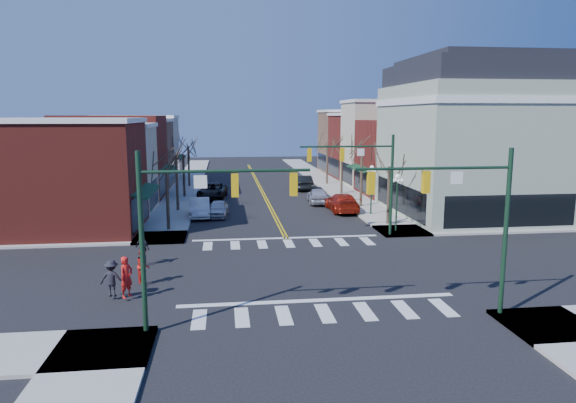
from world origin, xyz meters
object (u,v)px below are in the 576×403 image
object	(u,v)px
car_right_far	(303,183)
pedestrian_dark_a	(142,248)
car_right_mid	(318,196)
car_left_far	(212,191)
pedestrian_dark_b	(112,278)
lamppost_corner	(397,193)
pedestrian_red_a	(126,277)
car_left_mid	(200,208)
victorian_corner	(470,137)
car_left_near	(218,209)
pedestrian_red_b	(143,265)
lamppost_midblock	(372,181)
car_right_near	(342,202)

from	to	relation	value
car_right_far	pedestrian_dark_a	world-z (taller)	pedestrian_dark_a
car_right_mid	pedestrian_dark_a	xyz separation A→B (m)	(-13.75, -19.46, 0.25)
car_left_far	pedestrian_dark_a	bearing A→B (deg)	-91.96
car_left_far	car_right_far	size ratio (longest dim) A/B	1.13
car_right_far	pedestrian_dark_b	xyz separation A→B (m)	(-14.31, -34.47, 0.19)
lamppost_corner	pedestrian_red_a	size ratio (longest dim) A/B	2.24
lamppost_corner	car_right_mid	world-z (taller)	lamppost_corner
car_left_far	car_left_mid	bearing A→B (deg)	-88.80
victorian_corner	pedestrian_red_a	bearing A→B (deg)	-144.62
pedestrian_red_a	pedestrian_dark_b	distance (m)	0.73
car_right_mid	lamppost_corner	bearing A→B (deg)	109.20
car_left_near	pedestrian_red_b	size ratio (longest dim) A/B	2.33
victorian_corner	car_right_far	size ratio (longest dim) A/B	2.81
pedestrian_red_a	pedestrian_dark_a	bearing A→B (deg)	36.51
lamppost_corner	pedestrian_red_a	xyz separation A→B (m)	(-17.01, -11.97, -1.84)
car_left_far	car_right_mid	bearing A→B (deg)	-16.54
lamppost_corner	lamppost_midblock	bearing A→B (deg)	90.00
victorian_corner	pedestrian_red_a	xyz separation A→B (m)	(-25.31, -17.97, -5.54)
lamppost_midblock	car_right_mid	distance (m)	7.76
car_right_far	pedestrian_red_a	distance (m)	37.23
pedestrian_dark_b	car_right_far	bearing A→B (deg)	-104.73
car_left_far	pedestrian_dark_b	bearing A→B (deg)	-91.50
car_right_near	car_right_mid	bearing A→B (deg)	-72.90
victorian_corner	car_right_far	bearing A→B (deg)	125.05
car_right_near	pedestrian_dark_a	size ratio (longest dim) A/B	3.18
car_right_near	car_right_far	xyz separation A→B (m)	(-1.38, 13.95, 0.02)
lamppost_corner	car_right_far	bearing A→B (deg)	98.53
lamppost_corner	pedestrian_red_b	world-z (taller)	lamppost_corner
car_right_far	pedestrian_red_a	xyz separation A→B (m)	(-13.61, -34.65, 0.28)
victorian_corner	car_right_far	distance (m)	21.19
lamppost_midblock	car_right_near	distance (m)	3.69
lamppost_midblock	car_right_near	world-z (taller)	lamppost_midblock
victorian_corner	lamppost_midblock	size ratio (longest dim) A/B	3.29
lamppost_corner	car_right_near	xyz separation A→B (m)	(-2.02, 8.72, -2.15)
lamppost_corner	car_right_far	distance (m)	23.03
victorian_corner	car_left_far	xyz separation A→B (m)	(-21.97, 11.46, -5.86)
lamppost_midblock	car_right_far	xyz separation A→B (m)	(-3.40, 16.18, -2.13)
car_left_near	car_right_mid	xyz separation A→B (m)	(9.60, 5.48, 0.10)
car_left_near	pedestrian_red_b	world-z (taller)	pedestrian_red_b
car_left_near	car_left_far	world-z (taller)	car_left_far
victorian_corner	car_left_near	size ratio (longest dim) A/B	3.57
pedestrian_dark_a	car_left_near	bearing A→B (deg)	112.86
car_left_near	car_right_far	bearing A→B (deg)	62.16
car_left_mid	car_right_near	size ratio (longest dim) A/B	0.84
car_right_mid	pedestrian_dark_a	distance (m)	23.83
pedestrian_red_b	pedestrian_dark_a	distance (m)	3.50
lamppost_corner	pedestrian_red_b	size ratio (longest dim) A/B	2.52
lamppost_midblock	car_left_near	world-z (taller)	lamppost_midblock
car_left_far	pedestrian_dark_a	xyz separation A→B (m)	(-3.48, -23.79, 0.24)
victorian_corner	car_right_near	distance (m)	12.16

